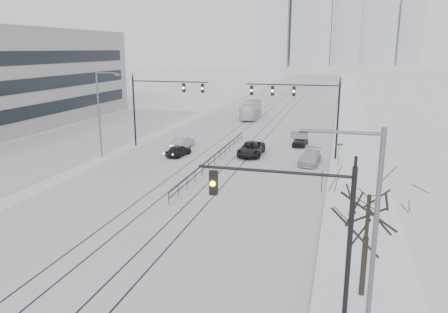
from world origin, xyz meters
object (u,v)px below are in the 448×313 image
sedan_sb_outer (183,143)px  sedan_nb_front (251,149)px  bare_tree (369,206)px  sedan_nb_right (310,157)px  traffic_mast_near (307,225)px  box_truck (251,110)px  sedan_sb_inner (179,151)px  sedan_nb_far (300,141)px

sedan_sb_outer → sedan_nb_front: bearing=174.3°
bare_tree → sedan_nb_right: 24.46m
traffic_mast_near → box_truck: (-13.38, 54.02, -3.20)m
sedan_sb_inner → sedan_nb_far: 14.78m
sedan_nb_far → box_truck: 21.49m
sedan_nb_front → sedan_nb_right: size_ratio=1.13×
bare_tree → sedan_nb_front: bearing=112.2°
sedan_sb_inner → box_truck: bearing=-84.3°
sedan_sb_inner → sedan_nb_right: sedan_nb_right is taller
box_truck → sedan_nb_front: bearing=98.5°
sedan_sb_inner → box_truck: (2.13, 27.61, 0.75)m
sedan_sb_inner → sedan_nb_front: (7.42, 2.31, 0.10)m
bare_tree → sedan_nb_right: size_ratio=1.34×
sedan_nb_front → bare_tree: bearing=-68.1°
sedan_sb_inner → sedan_sb_outer: size_ratio=0.92×
bare_tree → sedan_sb_outer: size_ratio=1.56×
sedan_nb_far → box_truck: bearing=121.3°
traffic_mast_near → sedan_sb_inner: (-15.50, 26.41, -3.95)m
bare_tree → sedan_sb_inner: size_ratio=1.70×
sedan_sb_outer → sedan_nb_far: bearing=-155.5°
traffic_mast_near → sedan_sb_inner: bearing=120.4°
box_truck → traffic_mast_near: bearing=100.6°
sedan_nb_right → sedan_nb_far: size_ratio=1.21×
sedan_sb_outer → sedan_nb_front: size_ratio=0.76×
sedan_nb_front → sedan_nb_right: sedan_nb_front is taller
sedan_nb_front → sedan_nb_far: 7.78m
traffic_mast_near → sedan_nb_right: 27.14m
sedan_sb_outer → sedan_nb_right: (14.66, -3.34, 0.02)m
traffic_mast_near → bare_tree: (2.41, 3.00, -0.07)m
sedan_sb_inner → box_truck: box_truck is taller
sedan_sb_inner → bare_tree: bearing=137.6°
sedan_nb_front → sedan_sb_outer: bearing=169.9°
traffic_mast_near → sedan_nb_front: size_ratio=1.36×
sedan_sb_outer → sedan_nb_far: size_ratio=1.04×
sedan_sb_inner → sedan_nb_far: bearing=-134.5°
sedan_sb_outer → sedan_nb_right: 15.03m
sedan_sb_inner → sedan_nb_right: (13.79, 0.40, 0.05)m
traffic_mast_near → sedan_nb_far: 35.36m
sedan_sb_inner → sedan_nb_front: sedan_nb_front is taller
sedan_nb_front → box_truck: size_ratio=0.53×
sedan_sb_inner → sedan_sb_outer: bearing=-66.8°
bare_tree → sedan_sb_inner: bearing=127.4°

